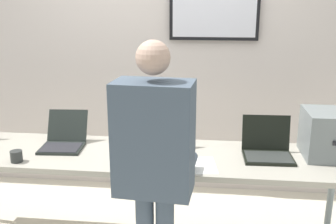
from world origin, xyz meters
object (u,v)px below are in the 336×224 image
object	(u,v)px
person	(154,158)
coffee_mug	(16,156)
laptop_station_3	(267,148)
laptop_station_2	(166,144)
equipment_box	(328,134)
workbench	(135,160)
laptop_station_1	(64,139)

from	to	relation	value
person	coffee_mug	world-z (taller)	person
laptop_station_3	coffee_mug	world-z (taller)	laptop_station_3
laptop_station_2	person	xyz separation A→B (m)	(0.01, -0.69, 0.18)
equipment_box	laptop_station_3	size ratio (longest dim) A/B	1.08
workbench	laptop_station_1	distance (m)	0.60
laptop_station_1	laptop_station_3	xyz separation A→B (m)	(1.55, -0.03, 0.01)
workbench	laptop_station_2	size ratio (longest dim) A/B	9.96
equipment_box	laptop_station_2	world-z (taller)	equipment_box
equipment_box	coffee_mug	size ratio (longest dim) A/B	4.63
workbench	coffee_mug	bearing A→B (deg)	-162.70
equipment_box	laptop_station_3	distance (m)	0.45
equipment_box	laptop_station_2	distance (m)	1.18
laptop_station_3	person	bearing A→B (deg)	-137.15
laptop_station_3	coffee_mug	xyz separation A→B (m)	(-1.77, -0.31, -0.02)
laptop_station_3	coffee_mug	distance (m)	1.80
equipment_box	laptop_station_1	size ratio (longest dim) A/B	0.97
equipment_box	coffee_mug	distance (m)	2.23
workbench	laptop_station_3	bearing A→B (deg)	3.32
laptop_station_1	person	size ratio (longest dim) A/B	0.24
laptop_station_2	person	size ratio (longest dim) A/B	0.19
equipment_box	laptop_station_1	world-z (taller)	equipment_box
equipment_box	laptop_station_1	bearing A→B (deg)	-179.43
laptop_station_1	laptop_station_3	distance (m)	1.55
equipment_box	laptop_station_2	xyz separation A→B (m)	(-1.17, -0.04, -0.12)
equipment_box	coffee_mug	xyz separation A→B (m)	(-2.20, -0.36, -0.13)
equipment_box	person	distance (m)	1.37
person	coffee_mug	bearing A→B (deg)	160.36
workbench	coffee_mug	world-z (taller)	coffee_mug
laptop_station_3	equipment_box	bearing A→B (deg)	6.73
laptop_station_2	coffee_mug	size ratio (longest dim) A/B	3.86
equipment_box	person	bearing A→B (deg)	-147.88
workbench	equipment_box	size ratio (longest dim) A/B	8.29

